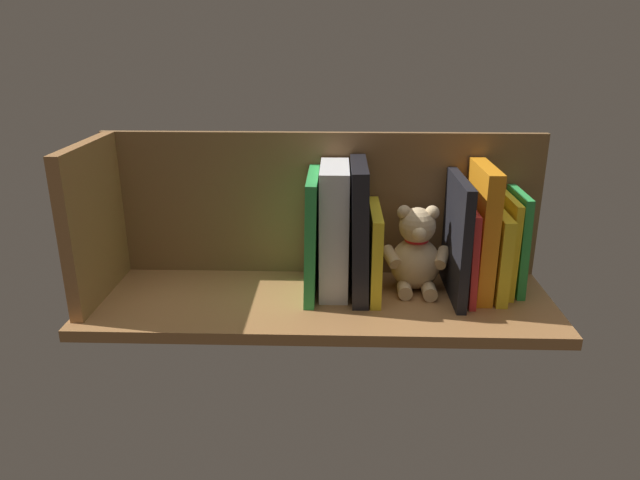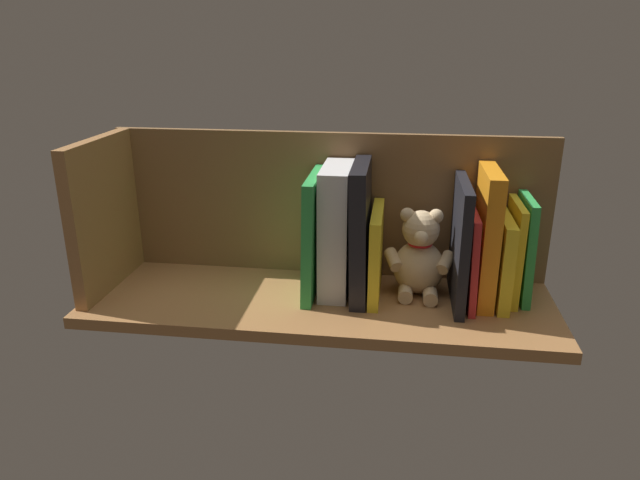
# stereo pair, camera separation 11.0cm
# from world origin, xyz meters

# --- Properties ---
(ground_plane) EXTENTS (0.90, 0.31, 0.02)m
(ground_plane) POSITION_xyz_m (0.00, 0.00, -0.01)
(ground_plane) COLOR #9E6B3D
(shelf_back_panel) EXTENTS (0.90, 0.02, 0.30)m
(shelf_back_panel) POSITION_xyz_m (0.00, -0.13, 0.15)
(shelf_back_panel) COLOR brown
(shelf_back_panel) RESTS_ON ground_plane
(shelf_side_divider) EXTENTS (0.02, 0.25, 0.30)m
(shelf_side_divider) POSITION_xyz_m (0.43, 0.00, 0.15)
(shelf_side_divider) COLOR #9E6B3D
(shelf_side_divider) RESTS_ON ground_plane
(book_0) EXTENTS (0.02, 0.13, 0.20)m
(book_0) POSITION_xyz_m (-0.39, -0.06, 0.10)
(book_0) COLOR green
(book_0) RESTS_ON ground_plane
(book_1) EXTENTS (0.01, 0.14, 0.19)m
(book_1) POSITION_xyz_m (-0.37, -0.05, 0.10)
(book_1) COLOR yellow
(book_1) RESTS_ON ground_plane
(book_2) EXTENTS (0.02, 0.17, 0.17)m
(book_2) POSITION_xyz_m (-0.34, -0.04, 0.08)
(book_2) COLOR yellow
(book_2) RESTS_ON ground_plane
(book_3) EXTENTS (0.03, 0.16, 0.25)m
(book_3) POSITION_xyz_m (-0.31, -0.04, 0.13)
(book_3) COLOR orange
(book_3) RESTS_ON ground_plane
(book_4) EXTENTS (0.02, 0.18, 0.18)m
(book_4) POSITION_xyz_m (-0.28, -0.03, 0.09)
(book_4) COLOR red
(book_4) RESTS_ON ground_plane
(book_5) EXTENTS (0.02, 0.19, 0.23)m
(book_5) POSITION_xyz_m (-0.26, -0.02, 0.12)
(book_5) COLOR black
(book_5) RESTS_ON ground_plane
(teddy_bear) EXTENTS (0.14, 0.11, 0.17)m
(teddy_bear) POSITION_xyz_m (-0.19, -0.05, 0.08)
(teddy_bear) COLOR #D1B284
(teddy_bear) RESTS_ON ground_plane
(book_6) EXTENTS (0.02, 0.18, 0.17)m
(book_6) POSITION_xyz_m (-0.11, -0.03, 0.09)
(book_6) COLOR yellow
(book_6) RESTS_ON ground_plane
(book_7) EXTENTS (0.04, 0.18, 0.26)m
(book_7) POSITION_xyz_m (-0.07, -0.03, 0.13)
(book_7) COLOR black
(book_7) RESTS_ON ground_plane
(dictionary_thick_white) EXTENTS (0.05, 0.16, 0.25)m
(dictionary_thick_white) POSITION_xyz_m (-0.03, -0.04, 0.13)
(dictionary_thick_white) COLOR silver
(dictionary_thick_white) RESTS_ON ground_plane
(book_8) EXTENTS (0.03, 0.18, 0.24)m
(book_8) POSITION_xyz_m (0.02, -0.03, 0.12)
(book_8) COLOR green
(book_8) RESTS_ON ground_plane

